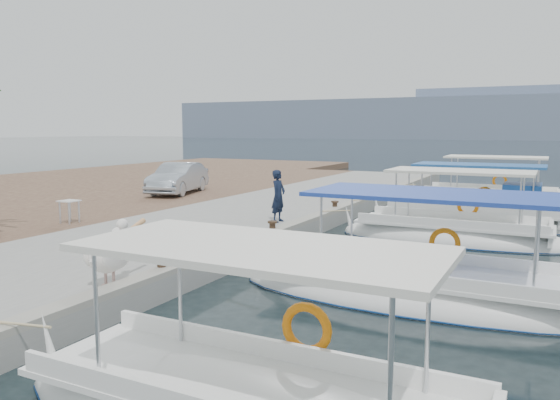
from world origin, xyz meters
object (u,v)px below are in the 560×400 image
object	(u,v)px
fishing_caique_c	(452,237)
fishing_caique_d	(474,220)
parked_car	(178,178)
fisherman	(278,196)
pelican	(110,253)
fishing_caique_e	(490,201)
fishing_caique_b	(418,294)

from	to	relation	value
fishing_caique_c	fishing_caique_d	xyz separation A→B (m)	(0.25, 3.25, 0.06)
fishing_caique_d	parked_car	world-z (taller)	fishing_caique_d
parked_car	fisherman	bearing A→B (deg)	-47.53
fishing_caique_d	pelican	xyz separation A→B (m)	(-4.98, -12.94, 0.95)
fishing_caique_d	fishing_caique_e	size ratio (longest dim) A/B	1.01
fishing_caique_d	fishing_caique_c	bearing A→B (deg)	-94.33
fishing_caique_c	fishing_caique_d	bearing A→B (deg)	85.67
fishing_caique_e	pelican	distance (m)	19.92
fishing_caique_b	parked_car	xyz separation A→B (m)	(-13.27, 9.50, 1.09)
fishing_caique_c	fishing_caique_e	world-z (taller)	same
fishing_caique_b	pelican	xyz separation A→B (m)	(-5.12, -3.29, 1.01)
fishing_caique_b	fishing_caique_c	distance (m)	6.41
fishing_caique_c	pelican	world-z (taller)	fishing_caique_c
fishing_caique_c	fishing_caique_b	bearing A→B (deg)	-86.54
fisherman	parked_car	size ratio (longest dim) A/B	0.39
fishing_caique_b	fishing_caique_e	distance (m)	16.01
fishing_caique_e	pelican	size ratio (longest dim) A/B	4.61
fishing_caique_d	fishing_caique_e	xyz separation A→B (m)	(-0.13, 6.36, -0.06)
fishing_caique_c	fishing_caique_d	size ratio (longest dim) A/B	0.96
fishing_caique_b	fishing_caique_d	distance (m)	9.65
fishing_caique_d	pelican	distance (m)	13.90
fishing_caique_d	fishing_caique_b	bearing A→B (deg)	-89.17
pelican	parked_car	size ratio (longest dim) A/B	0.37
parked_car	fishing_caique_b	bearing A→B (deg)	-50.68
pelican	fisherman	size ratio (longest dim) A/B	0.94
fishing_caique_d	parked_car	xyz separation A→B (m)	(-13.13, -0.15, 1.02)
fishing_caique_b	parked_car	world-z (taller)	fishing_caique_b
pelican	parked_car	bearing A→B (deg)	122.52
fishing_caique_d	fisherman	xyz separation A→B (m)	(-5.38, -5.08, 1.15)
fishing_caique_e	pelican	bearing A→B (deg)	-104.08
pelican	fisherman	xyz separation A→B (m)	(-0.41, 7.86, 0.21)
fishing_caique_c	fisherman	xyz separation A→B (m)	(-5.13, -1.82, 1.22)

